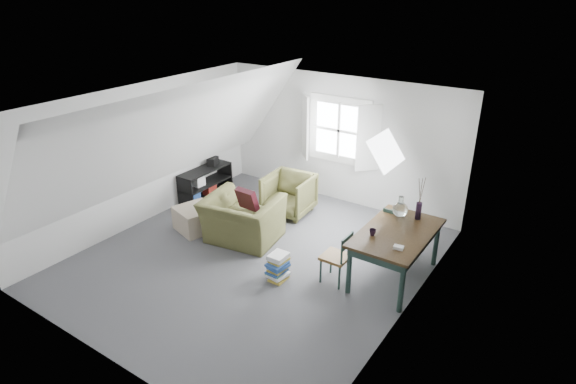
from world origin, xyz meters
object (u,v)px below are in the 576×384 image
Objects in this scene: dining_chair_far at (395,230)px; media_shelf at (204,185)px; magazine_stack at (278,267)px; dining_table at (397,238)px; dining_chair_near at (338,257)px; ottoman at (196,219)px; armchair_near at (243,240)px; armchair_far at (289,213)px.

media_shelf is at bearing 4.22° from dining_chair_far.
dining_chair_far is 2.06× the size of magazine_stack.
dining_chair_near reaches higher than dining_table.
dining_table reaches higher than media_shelf.
dining_chair_far is at bearing 54.96° from magazine_stack.
media_shelf is at bearing 126.74° from ottoman.
ottoman is 0.53× the size of media_shelf.
dining_table is 1.78m from magazine_stack.
dining_chair_far reaches higher than magazine_stack.
ottoman is at bearing -166.83° from dining_table.
dining_chair_far is at bearing 19.76° from ottoman.
dining_table is at bearing 8.47° from ottoman.
media_shelf reaches higher than ottoman.
dining_table is (2.58, 0.36, 0.68)m from armchair_near.
dining_chair_far reaches higher than armchair_near.
armchair_far is at bearing 164.15° from dining_table.
dining_chair_near is (-0.65, -0.55, -0.26)m from dining_table.
dining_chair_near is 1.97× the size of magazine_stack.
ottoman is 2.87m from dining_chair_near.
magazine_stack is (2.92, -1.56, -0.07)m from media_shelf.
dining_chair_far is 2.01m from magazine_stack.
dining_table is at bearing -25.14° from armchair_far.
media_shelf is (-0.82, 1.10, 0.07)m from ottoman.
dining_table is at bearing 179.02° from armchair_near.
dining_table is 0.90m from dining_chair_near.
armchair_near is 1.42× the size of armchair_far.
ottoman is 0.40× the size of dining_table.
magazine_stack is (-1.14, -1.63, -0.24)m from dining_chair_far.
dining_chair_far reaches higher than armchair_far.
armchair_near is 2.70m from dining_table.
ottoman is 3.58m from dining_table.
magazine_stack is at bearing -27.51° from media_shelf.
ottoman is 0.78× the size of dining_chair_near.
dining_chair_far reaches higher than dining_chair_near.
dining_table is at bearing 133.20° from dining_chair_near.
armchair_near is at bearing -92.81° from dining_chair_near.
media_shelf reaches higher than armchair_far.
dining_chair_far is at bearing 164.83° from dining_chair_near.
dining_table is 1.85× the size of dining_chair_far.
dining_chair_near reaches higher than media_shelf.
dining_chair_near is (1.86, -1.50, 0.42)m from armchair_far.
magazine_stack is (2.11, -0.46, -0.00)m from ottoman.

